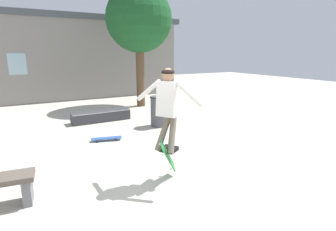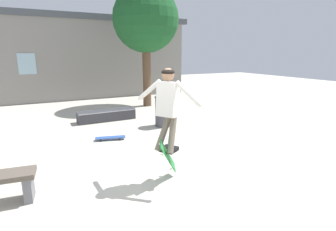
% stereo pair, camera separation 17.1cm
% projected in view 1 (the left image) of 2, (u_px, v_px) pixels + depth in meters
% --- Properties ---
extents(ground_plane, '(40.00, 40.00, 0.00)m').
position_uv_depth(ground_plane, '(149.00, 187.00, 4.51)').
color(ground_plane, beige).
extents(building_backdrop, '(12.41, 0.52, 5.41)m').
position_uv_depth(building_backdrop, '(62.00, 56.00, 12.06)').
color(building_backdrop, gray).
rests_on(building_backdrop, ground_plane).
extents(tree_right, '(2.67, 2.67, 4.90)m').
position_uv_depth(tree_right, '(139.00, 20.00, 10.53)').
color(tree_right, brown).
rests_on(tree_right, ground_plane).
extents(skate_ledge, '(1.91, 0.53, 0.35)m').
position_uv_depth(skate_ledge, '(101.00, 116.00, 8.78)').
color(skate_ledge, '#38383D').
rests_on(skate_ledge, ground_plane).
extents(trash_bin, '(0.54, 0.54, 0.94)m').
position_uv_depth(trash_bin, '(159.00, 111.00, 8.13)').
color(trash_bin, '#47474C').
rests_on(trash_bin, ground_plane).
extents(skater, '(0.73, 1.12, 1.45)m').
position_uv_depth(skater, '(168.00, 103.00, 4.42)').
color(skater, silver).
extents(skateboard_flipping, '(0.51, 0.50, 0.77)m').
position_uv_depth(skateboard_flipping, '(168.00, 156.00, 4.62)').
color(skateboard_flipping, '#237F38').
extents(skateboard_resting, '(0.80, 0.37, 0.08)m').
position_uv_depth(skateboard_resting, '(107.00, 138.00, 6.84)').
color(skateboard_resting, '#2D519E').
rests_on(skateboard_resting, ground_plane).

